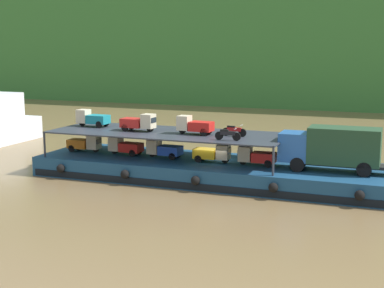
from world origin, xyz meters
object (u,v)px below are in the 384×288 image
Objects in this scene: motorcycle_upper_centre at (234,130)px; mini_truck_lower_mid at (164,149)px; mini_truck_upper_stern at (92,118)px; mini_truck_lower_fore at (213,153)px; covered_lorry at (332,147)px; motorcycle_upper_port at (228,134)px; cargo_barge at (213,171)px; mini_truck_upper_mid at (139,122)px; mini_truck_lower_stern at (85,143)px; mini_truck_lower_bow at (256,156)px; mini_truck_lower_aft at (125,146)px; mini_truck_upper_fore at (194,125)px.

mini_truck_lower_mid is at bearing -177.67° from motorcycle_upper_centre.
mini_truck_lower_fore is at bearing -5.55° from mini_truck_upper_stern.
mini_truck_lower_mid is (-12.84, 0.17, -1.00)m from covered_lorry.
covered_lorry is 7.32m from motorcycle_upper_port.
mini_truck_upper_mid is (-6.13, -0.23, 3.44)m from cargo_barge.
mini_truck_lower_stern is 1.00× the size of mini_truck_upper_mid.
covered_lorry is 2.84× the size of mini_truck_lower_stern.
cargo_barge is 9.96× the size of mini_truck_lower_stern.
mini_truck_lower_stern is at bearing 178.94° from mini_truck_lower_bow.
covered_lorry reaches higher than motorcycle_upper_centre.
mini_truck_lower_bow is at bearing -11.17° from motorcycle_upper_centre.
mini_truck_upper_fore is at bearing -0.77° from mini_truck_lower_aft.
cargo_barge is 3.51× the size of covered_lorry.
mini_truck_lower_bow is at bearing -1.30° from mini_truck_lower_aft.
mini_truck_lower_bow is 1.47× the size of motorcycle_upper_port.
mini_truck_lower_mid is 1.46× the size of motorcycle_upper_centre.
motorcycle_upper_port is 1.98m from motorcycle_upper_centre.
mini_truck_upper_stern reaches higher than motorcycle_upper_centre.
covered_lorry is 12.88m from mini_truck_lower_mid.
mini_truck_lower_stern is at bearing -179.58° from motorcycle_upper_centre.
mini_truck_upper_mid is at bearing 167.61° from motorcycle_upper_port.
mini_truck_upper_stern is 1.45× the size of motorcycle_upper_centre.
mini_truck_upper_mid reaches higher than mini_truck_lower_bow.
mini_truck_lower_stern is 3.71m from mini_truck_lower_aft.
motorcycle_upper_port is at bearing -48.84° from cargo_barge.
mini_truck_lower_aft is at bearing -179.26° from motorcycle_upper_centre.
cargo_barge is 3.55m from motorcycle_upper_centre.
mini_truck_lower_aft is 9.22m from motorcycle_upper_centre.
mini_truck_lower_mid is 6.24m from motorcycle_upper_port.
mini_truck_upper_stern is 9.43m from mini_truck_upper_fore.
mini_truck_upper_fore is at bearing 150.88° from motorcycle_upper_port.
mini_truck_lower_stern is 1.00× the size of mini_truck_upper_stern.
mini_truck_upper_stern is 1.00× the size of mini_truck_upper_fore.
mini_truck_lower_fore is (7.53, -0.29, 0.00)m from mini_truck_lower_aft.
motorcycle_upper_port and motorcycle_upper_centre have the same top height.
mini_truck_upper_mid is (4.75, -0.91, 0.00)m from mini_truck_upper_stern.
mini_truck_upper_mid reaches higher than mini_truck_lower_mid.
motorcycle_upper_port is at bearing -11.46° from mini_truck_lower_aft.
mini_truck_lower_fore is (-8.76, -0.00, -1.00)m from covered_lorry.
mini_truck_upper_fore is (-1.55, 0.21, 2.00)m from mini_truck_lower_fore.
mini_truck_lower_aft is 0.99× the size of mini_truck_lower_bow.
mini_truck_upper_fore is at bearing 172.32° from mini_truck_lower_fore.
mini_truck_lower_bow is 2.56m from motorcycle_upper_centre.
mini_truck_lower_stern is 11.25m from mini_truck_lower_fore.
covered_lorry is 2.84× the size of mini_truck_upper_mid.
mini_truck_lower_fore is 1.00× the size of mini_truck_upper_stern.
mini_truck_lower_aft is at bearing -179.33° from cargo_barge.
mini_truck_upper_stern is at bearing 172.65° from mini_truck_lower_mid.
cargo_barge is 10.02× the size of mini_truck_lower_fore.
covered_lorry is (8.81, -0.37, 2.45)m from cargo_barge.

